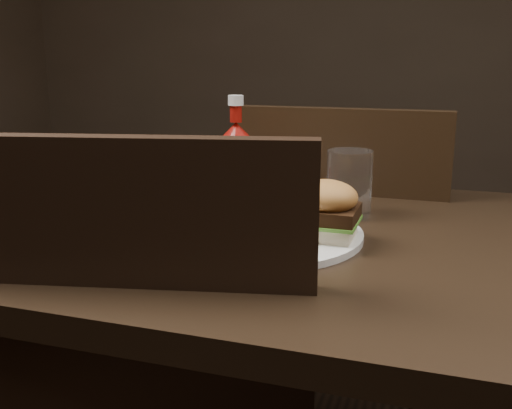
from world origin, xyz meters
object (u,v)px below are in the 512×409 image
(plate, at_px, (254,234))
(ketchup_bottle, at_px, (236,171))
(dining_table, at_px, (231,236))
(chair_far, at_px, (350,298))
(tumbler, at_px, (349,186))

(plate, xyz_separation_m, ketchup_bottle, (-0.11, 0.21, 0.06))
(dining_table, height_order, chair_far, dining_table)
(ketchup_bottle, bearing_deg, tumbler, -10.59)
(chair_far, relative_size, plate, 1.35)
(dining_table, distance_m, chair_far, 0.60)
(dining_table, xyz_separation_m, plate, (0.06, -0.05, 0.03))
(chair_far, xyz_separation_m, tumbler, (0.05, -0.38, 0.38))
(plate, relative_size, tumbler, 2.74)
(chair_far, xyz_separation_m, plate, (-0.07, -0.55, 0.33))
(plate, height_order, tumbler, tumbler)
(plate, relative_size, ketchup_bottle, 2.71)
(ketchup_bottle, height_order, tumbler, ketchup_bottle)
(dining_table, xyz_separation_m, ketchup_bottle, (-0.05, 0.16, 0.08))
(tumbler, bearing_deg, ketchup_bottle, 169.41)
(chair_far, bearing_deg, dining_table, 75.10)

